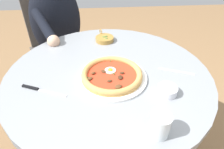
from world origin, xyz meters
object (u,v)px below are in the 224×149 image
object	(u,v)px
fork_utensil	(176,71)
olive_pan	(105,39)
water_glass	(160,126)
diner_person	(61,48)
cafe_chair_diner	(54,38)
ramekin_capers	(167,90)
steak_knife	(37,89)
pizza_on_plate	(112,75)
dining_table	(108,95)

from	to	relation	value
fork_utensil	olive_pan	bearing A→B (deg)	133.71
water_glass	diner_person	world-z (taller)	diner_person
water_glass	cafe_chair_diner	bearing A→B (deg)	115.86
diner_person	cafe_chair_diner	xyz separation A→B (m)	(-0.06, 0.13, 0.02)
ramekin_capers	olive_pan	xyz separation A→B (m)	(-0.22, 0.47, -0.01)
fork_utensil	water_glass	bearing A→B (deg)	-118.17
steak_knife	cafe_chair_diner	bearing A→B (deg)	95.99
water_glass	cafe_chair_diner	size ratio (longest dim) A/B	0.09
water_glass	fork_utensil	distance (m)	0.37
steak_knife	cafe_chair_diner	size ratio (longest dim) A/B	0.22
ramekin_capers	water_glass	bearing A→B (deg)	-114.44
pizza_on_plate	fork_utensil	xyz separation A→B (m)	(0.30, 0.02, -0.01)
pizza_on_plate	olive_pan	size ratio (longest dim) A/B	2.44
olive_pan	fork_utensil	world-z (taller)	olive_pan
dining_table	water_glass	xyz separation A→B (m)	(0.14, -0.34, 0.18)
dining_table	water_glass	bearing A→B (deg)	-67.69
pizza_on_plate	cafe_chair_diner	distance (m)	0.91
water_glass	steak_knife	size ratio (longest dim) A/B	0.43
steak_knife	ramekin_capers	distance (m)	0.53
steak_knife	ramekin_capers	size ratio (longest dim) A/B	2.43
diner_person	steak_knife	bearing A→B (deg)	-88.09
ramekin_capers	cafe_chair_diner	world-z (taller)	cafe_chair_diner
steak_knife	diner_person	distance (m)	0.74
olive_pan	diner_person	world-z (taller)	diner_person
water_glass	cafe_chair_diner	distance (m)	1.23
ramekin_capers	cafe_chair_diner	bearing A→B (deg)	124.00
fork_utensil	cafe_chair_diner	xyz separation A→B (m)	(-0.70, 0.76, -0.19)
water_glass	fork_utensil	size ratio (longest dim) A/B	0.54
ramekin_capers	fork_utensil	bearing A→B (deg)	57.39
olive_pan	cafe_chair_diner	xyz separation A→B (m)	(-0.39, 0.44, -0.20)
water_glass	ramekin_capers	xyz separation A→B (m)	(0.08, 0.18, -0.02)
dining_table	pizza_on_plate	size ratio (longest dim) A/B	3.03
fork_utensil	dining_table	bearing A→B (deg)	176.47
pizza_on_plate	olive_pan	xyz separation A→B (m)	(-0.01, 0.35, -0.00)
dining_table	fork_utensil	size ratio (longest dim) A/B	6.09
fork_utensil	cafe_chair_diner	size ratio (longest dim) A/B	0.17
cafe_chair_diner	water_glass	bearing A→B (deg)	-64.14
ramekin_capers	fork_utensil	distance (m)	0.17
fork_utensil	cafe_chair_diner	bearing A→B (deg)	132.58
dining_table	water_glass	distance (m)	0.41
dining_table	ramekin_capers	xyz separation A→B (m)	(0.22, -0.16, 0.16)
water_glass	ramekin_capers	world-z (taller)	water_glass
pizza_on_plate	dining_table	bearing A→B (deg)	107.05
water_glass	dining_table	bearing A→B (deg)	112.31
steak_knife	ramekin_capers	bearing A→B (deg)	-7.08
steak_knife	ramekin_capers	world-z (taller)	ramekin_capers
ramekin_capers	diner_person	world-z (taller)	diner_person
dining_table	steak_knife	bearing A→B (deg)	-162.06
dining_table	cafe_chair_diner	world-z (taller)	cafe_chair_diner
steak_knife	pizza_on_plate	bearing A→B (deg)	9.56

